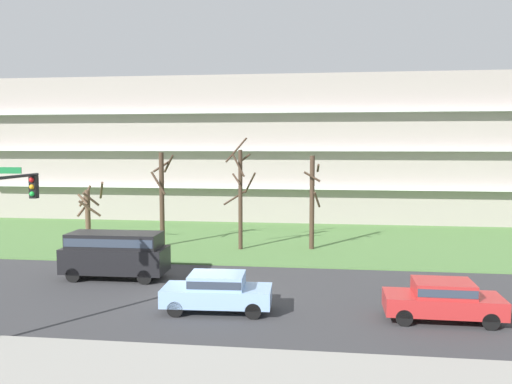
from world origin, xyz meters
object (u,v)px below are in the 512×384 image
object	(u,v)px
tree_center	(240,194)
sedan_red_near_left	(443,299)
tree_right	(312,201)
van_black_center_left	(115,252)
tree_far_left	(89,212)
tree_left	(162,196)
sedan_blue_center_right	(217,291)

from	to	relation	value
tree_center	sedan_red_near_left	distance (m)	16.16
tree_center	sedan_red_near_left	world-z (taller)	tree_center
tree_right	van_black_center_left	distance (m)	13.07
tree_far_left	tree_right	world-z (taller)	tree_right
tree_far_left	tree_left	bearing A→B (deg)	4.21
tree_far_left	tree_left	size ratio (longest dim) A/B	0.70
tree_far_left	tree_right	bearing A→B (deg)	2.09
tree_left	sedan_red_near_left	distance (m)	20.05
tree_center	van_black_center_left	xyz separation A→B (m)	(-5.14, -7.99, -2.25)
tree_left	sedan_red_near_left	size ratio (longest dim) A/B	1.42
tree_far_left	sedan_blue_center_right	xyz separation A→B (m)	(11.29, -12.51, -1.42)
sedan_red_near_left	van_black_center_left	bearing A→B (deg)	164.00
sedan_red_near_left	van_black_center_left	size ratio (longest dim) A/B	0.85
sedan_blue_center_right	sedan_red_near_left	bearing A→B (deg)	-2.68
tree_right	sedan_blue_center_right	bearing A→B (deg)	-105.22
tree_left	sedan_blue_center_right	xyz separation A→B (m)	(6.33, -12.88, -2.51)
tree_left	tree_right	distance (m)	9.88
tree_far_left	sedan_blue_center_right	distance (m)	16.91
tree_center	sedan_blue_center_right	bearing A→B (deg)	-85.32
tree_right	tree_far_left	bearing A→B (deg)	-177.91
tree_left	tree_center	world-z (taller)	tree_center
van_black_center_left	sedan_blue_center_right	xyz separation A→B (m)	(6.17, -4.50, -0.52)
tree_left	tree_center	distance (m)	5.33
tree_center	sedan_blue_center_right	size ratio (longest dim) A/B	1.62
sedan_blue_center_right	tree_right	bearing A→B (deg)	72.10
tree_center	sedan_blue_center_right	world-z (taller)	tree_center
tree_left	sedan_blue_center_right	size ratio (longest dim) A/B	1.40
tree_left	sedan_blue_center_right	distance (m)	14.56
tree_left	van_black_center_left	world-z (taller)	tree_left
tree_far_left	tree_left	xyz separation A→B (m)	(4.96, 0.37, 1.09)
tree_right	sedan_red_near_left	size ratio (longest dim) A/B	1.38
van_black_center_left	tree_far_left	bearing A→B (deg)	-58.32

